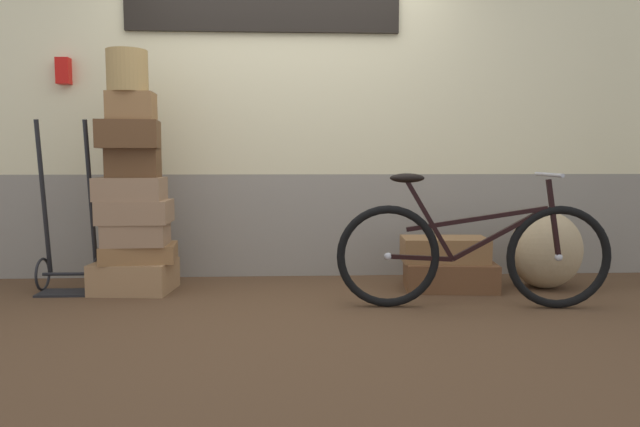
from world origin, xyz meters
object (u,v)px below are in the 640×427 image
(suitcase_5, at_px, (133,163))
(suitcase_8, at_px, (450,276))
(suitcase_4, at_px, (131,189))
(suitcase_7, at_px, (131,107))
(burlap_sack, at_px, (546,250))
(suitcase_1, at_px, (140,253))
(suitcase_6, at_px, (129,134))
(wicker_basket, at_px, (127,71))
(suitcase_2, at_px, (136,234))
(suitcase_9, at_px, (444,249))
(luggage_trolley, at_px, (68,249))
(suitcase_0, at_px, (135,276))
(bicycle, at_px, (472,253))
(suitcase_3, at_px, (136,212))

(suitcase_5, distance_m, suitcase_8, 2.42)
(suitcase_4, height_order, suitcase_7, suitcase_7)
(burlap_sack, bearing_deg, suitcase_5, 179.42)
(suitcase_1, xyz_separation_m, burlap_sack, (2.97, -0.03, 0.00))
(suitcase_6, distance_m, suitcase_7, 0.20)
(suitcase_8, bearing_deg, wicker_basket, -174.91)
(suitcase_2, height_order, suitcase_7, suitcase_7)
(suitcase_9, bearing_deg, suitcase_1, -176.92)
(suitcase_2, bearing_deg, luggage_trolley, 171.08)
(suitcase_1, relative_size, suitcase_7, 1.62)
(suitcase_0, bearing_deg, suitcase_6, -79.40)
(suitcase_8, bearing_deg, suitcase_4, -174.97)
(suitcase_1, height_order, suitcase_6, suitcase_6)
(suitcase_0, bearing_deg, suitcase_9, 5.00)
(suitcase_5, bearing_deg, bicycle, -17.33)
(suitcase_6, relative_size, luggage_trolley, 0.33)
(suitcase_0, relative_size, suitcase_4, 1.19)
(suitcase_2, xyz_separation_m, suitcase_9, (2.23, 0.01, -0.13))
(suitcase_8, xyz_separation_m, wicker_basket, (-2.29, 0.02, 1.46))
(suitcase_2, bearing_deg, suitcase_3, 110.85)
(suitcase_0, bearing_deg, suitcase_7, -42.83)
(suitcase_0, distance_m, suitcase_8, 2.30)
(suitcase_4, xyz_separation_m, burlap_sack, (3.01, -0.01, -0.46))
(suitcase_3, relative_size, burlap_sack, 0.85)
(suitcase_6, distance_m, suitcase_9, 2.40)
(suitcase_1, xyz_separation_m, suitcase_5, (-0.02, -0.00, 0.65))
(luggage_trolley, distance_m, bicycle, 2.83)
(suitcase_0, distance_m, suitcase_4, 0.63)
(suitcase_3, height_order, suitcase_8, suitcase_3)
(suitcase_7, height_order, suitcase_9, suitcase_7)
(suitcase_5, height_order, suitcase_8, suitcase_5)
(suitcase_2, relative_size, suitcase_6, 1.05)
(wicker_basket, bearing_deg, suitcase_2, -15.40)
(suitcase_8, bearing_deg, suitcase_3, -174.92)
(suitcase_9, height_order, wicker_basket, wicker_basket)
(suitcase_2, xyz_separation_m, burlap_sack, (2.98, -0.00, -0.14))
(suitcase_0, bearing_deg, suitcase_5, -18.41)
(luggage_trolley, height_order, bicycle, luggage_trolley)
(suitcase_2, height_order, burlap_sack, burlap_sack)
(suitcase_0, bearing_deg, burlap_sack, 4.84)
(suitcase_3, height_order, suitcase_7, suitcase_7)
(suitcase_7, height_order, wicker_basket, wicker_basket)
(suitcase_1, height_order, wicker_basket, wicker_basket)
(suitcase_4, xyz_separation_m, wicker_basket, (0.00, -0.00, 0.82))
(suitcase_0, height_order, suitcase_6, suitcase_6)
(luggage_trolley, bearing_deg, suitcase_5, -3.86)
(wicker_basket, bearing_deg, suitcase_9, 0.11)
(suitcase_8, relative_size, suitcase_9, 1.05)
(suitcase_1, bearing_deg, bicycle, -20.13)
(suitcase_5, height_order, suitcase_9, suitcase_5)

